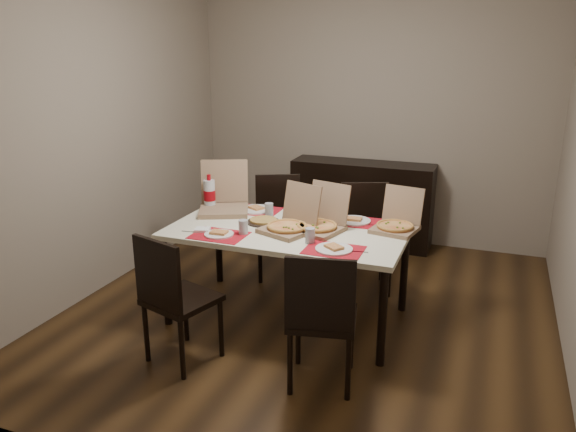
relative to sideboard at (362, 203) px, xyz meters
The scene contains 20 objects.
ground 1.84m from the sideboard, 90.00° to the right, with size 3.80×4.00×0.02m, color #422B14.
room_walls 1.86m from the sideboard, 90.00° to the right, with size 3.84×4.02×2.62m.
sideboard is the anchor object (origin of this frame).
dining_table 1.93m from the sideboard, 93.92° to the right, with size 1.80×1.00×0.75m.
chair_near_left 2.89m from the sideboard, 102.14° to the right, with size 0.52×0.52×0.93m.
chair_near_right 2.78m from the sideboard, 81.69° to the right, with size 0.50×0.50×0.93m.
chair_far_left 1.21m from the sideboard, 116.86° to the right, with size 0.56×0.56×0.93m.
chair_far_right 1.13m from the sideboard, 75.00° to the right, with size 0.55×0.55×0.93m.
setting_near_left 2.31m from the sideboard, 103.40° to the right, with size 0.51×0.30×0.11m.
setting_near_right 2.26m from the sideboard, 82.89° to the right, with size 0.47×0.30×0.11m.
setting_far_left 1.70m from the sideboard, 108.57° to the right, with size 0.50×0.30×0.11m.
setting_far_right 1.65m from the sideboard, 80.71° to the right, with size 0.50×0.30×0.11m.
napkin_loose 1.99m from the sideboard, 93.05° to the right, with size 0.12×0.11×0.02m, color white.
pizza_box_center 2.01m from the sideboard, 92.74° to the right, with size 0.45×0.47×0.34m.
pizza_box_right 1.83m from the sideboard, 68.59° to the right, with size 0.37×0.40×0.31m.
pizza_box_left 1.88m from the sideboard, 115.74° to the right, with size 0.54×0.57×0.40m.
pizza_box_extra 1.92m from the sideboard, 86.71° to the right, with size 0.43×0.46×0.34m.
faina_plate 1.91m from the sideboard, 101.10° to the right, with size 0.26×0.26×0.03m.
dip_bowl 1.80m from the sideboard, 89.18° to the right, with size 0.11×0.11×0.03m, color white.
soda_bottle 1.95m from the sideboard, 119.63° to the right, with size 0.10×0.10×0.30m.
Camera 1 is at (1.30, -3.96, 2.12)m, focal length 35.00 mm.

